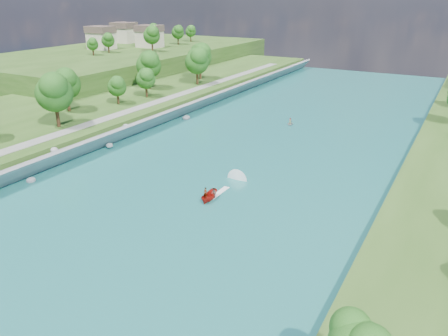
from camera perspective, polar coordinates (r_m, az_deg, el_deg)
The scene contains 11 objects.
ground at distance 59.54m, azimuth -11.28°, elevation -7.55°, with size 260.00×260.00×0.00m, color #2D5119.
river_water at distance 74.06m, azimuth -1.32°, elevation -1.00°, with size 55.00×240.00×0.10m, color #195F5B.
berm_west at distance 106.75m, azimuth -25.18°, elevation 5.07°, with size 45.00×240.00×3.50m, color #2D5119.
ridge_west at distance 179.58m, azimuth -12.12°, elevation 13.60°, with size 60.00×120.00×9.00m, color #2D5119.
riprap_bank at distance 88.48m, azimuth -16.01°, elevation 3.20°, with size 4.93×236.00×4.24m.
riverside_path at distance 92.90m, azimuth -18.92°, elevation 4.88°, with size 3.00×200.00×0.10m, color gray.
ridge_houses at distance 186.40m, azimuth -12.80°, elevation 16.57°, with size 29.50×29.50×8.40m.
trees_west at distance 92.63m, azimuth -26.57°, elevation 7.49°, with size 17.93×152.22×13.72m.
trees_ridge at distance 177.70m, azimuth -9.26°, elevation 16.73°, with size 17.09×59.98×10.80m.
motorboat at distance 66.47m, azimuth -1.14°, elevation -3.15°, with size 3.60×18.73×2.13m.
raft at distance 104.22m, azimuth 8.62°, elevation 5.82°, with size 2.41×2.93×1.63m.
Camera 1 is at (35.05, -38.57, 28.81)m, focal length 35.00 mm.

